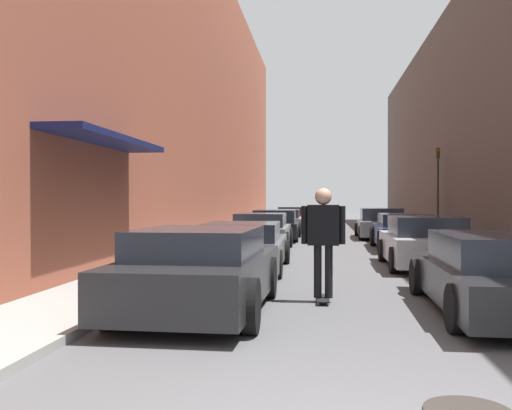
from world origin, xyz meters
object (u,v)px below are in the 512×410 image
(parked_car_left_1, at_px, (243,247))
(parked_car_left_3, at_px, (275,225))
(parked_car_left_0, at_px, (200,271))
(traffic_light, at_px, (438,182))
(skateboarder, at_px, (323,232))
(parked_car_right_2, at_px, (403,232))
(parked_car_left_4, at_px, (284,221))
(parked_car_left_2, at_px, (261,232))
(parked_car_right_0, at_px, (493,274))
(parked_car_right_3, at_px, (381,224))
(parked_car_left_5, at_px, (292,217))
(parked_car_right_1, at_px, (424,243))

(parked_car_left_1, distance_m, parked_car_left_3, 10.44)
(parked_car_left_0, distance_m, traffic_light, 19.01)
(traffic_light, bearing_deg, skateboarder, -107.09)
(skateboarder, bearing_deg, parked_car_right_2, 75.12)
(parked_car_left_4, bearing_deg, parked_car_left_2, -90.23)
(parked_car_left_1, distance_m, traffic_light, 14.42)
(parked_car_right_0, bearing_deg, parked_car_right_3, 89.92)
(skateboarder, distance_m, traffic_light, 17.34)
(parked_car_left_0, xyz_separation_m, skateboarder, (1.82, 1.08, 0.53))
(parked_car_left_1, bearing_deg, parked_car_left_0, -89.21)
(parked_car_left_5, bearing_deg, traffic_light, -53.19)
(parked_car_left_3, xyz_separation_m, traffic_light, (7.04, 2.03, 1.87))
(skateboarder, bearing_deg, traffic_light, 72.91)
(parked_car_left_5, xyz_separation_m, parked_car_right_1, (4.31, -20.66, 0.01))
(parked_car_right_0, bearing_deg, skateboarder, 166.39)
(parked_car_left_1, xyz_separation_m, skateboarder, (1.89, -4.06, 0.60))
(parked_car_left_1, distance_m, parked_car_right_2, 7.70)
(parked_car_left_3, height_order, skateboarder, skateboarder)
(parked_car_left_5, relative_size, parked_car_right_1, 1.08)
(parked_car_right_0, xyz_separation_m, parked_car_right_1, (-0.00, 5.68, 0.04))
(parked_car_left_0, relative_size, parked_car_right_2, 0.96)
(parked_car_right_3, relative_size, traffic_light, 1.16)
(parked_car_right_0, distance_m, parked_car_right_2, 10.84)
(parked_car_left_2, bearing_deg, parked_car_left_5, 89.27)
(parked_car_left_1, relative_size, parked_car_right_3, 1.04)
(parked_car_left_3, height_order, parked_car_right_0, parked_car_left_3)
(parked_car_left_4, bearing_deg, parked_car_left_3, -89.86)
(parked_car_left_4, xyz_separation_m, skateboarder, (1.97, -20.03, 0.57))
(parked_car_right_1, distance_m, parked_car_right_2, 5.15)
(parked_car_left_2, height_order, parked_car_left_3, parked_car_left_3)
(parked_car_right_3, distance_m, skateboarder, 16.02)
(parked_car_right_1, relative_size, traffic_light, 1.06)
(parked_car_left_3, distance_m, parked_car_right_2, 6.33)
(parked_car_right_0, height_order, skateboarder, skateboarder)
(skateboarder, bearing_deg, parked_car_right_3, 80.90)
(parked_car_left_2, height_order, traffic_light, traffic_light)
(parked_car_left_5, relative_size, parked_car_right_3, 0.98)
(parked_car_left_4, distance_m, skateboarder, 20.13)
(parked_car_right_1, bearing_deg, traffic_light, 77.32)
(parked_car_right_1, relative_size, parked_car_right_3, 0.91)
(parked_car_left_2, distance_m, parked_car_left_4, 10.65)
(parked_car_right_2, bearing_deg, parked_car_left_0, -111.87)
(parked_car_left_0, bearing_deg, skateboarder, 30.72)
(parked_car_left_5, xyz_separation_m, parked_car_right_2, (4.53, -15.51, -0.00))
(parked_car_right_2, bearing_deg, parked_car_left_4, 115.57)
(parked_car_left_5, xyz_separation_m, parked_car_right_3, (4.34, -9.93, 0.02))
(parked_car_left_0, distance_m, parked_car_right_2, 12.18)
(parked_car_right_2, bearing_deg, parked_car_left_2, -169.85)
(parked_car_left_0, relative_size, parked_car_left_5, 0.98)
(parked_car_left_3, distance_m, traffic_light, 7.56)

